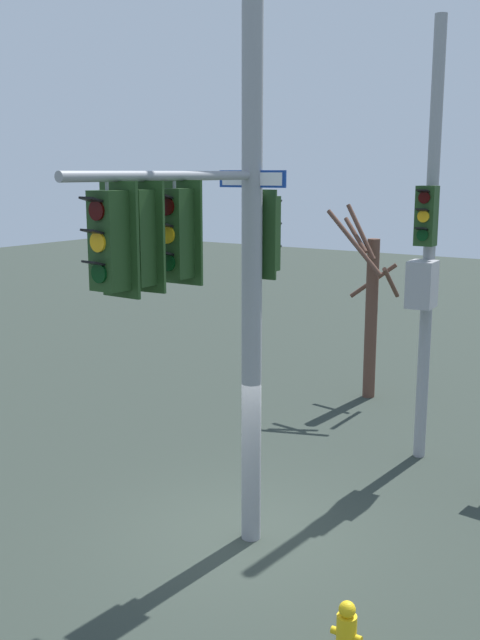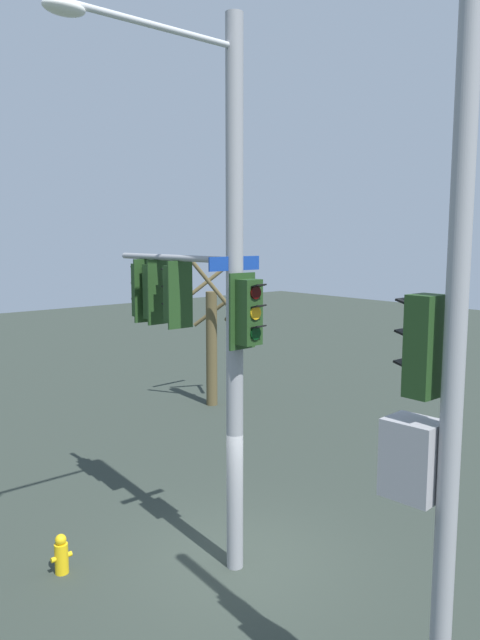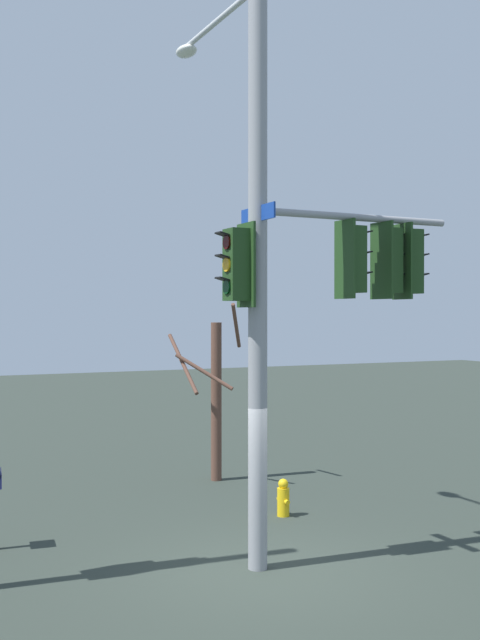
{
  "view_description": "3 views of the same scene",
  "coord_description": "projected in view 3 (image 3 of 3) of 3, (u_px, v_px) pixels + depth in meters",
  "views": [
    {
      "loc": [
        5.88,
        -8.86,
        5.6
      ],
      "look_at": [
        0.23,
        -0.32,
        3.54
      ],
      "focal_mm": 41.29,
      "sensor_mm": 36.0,
      "label": 1
    },
    {
      "loc": [
        6.8,
        7.99,
        5.96
      ],
      "look_at": [
        0.18,
        0.21,
        4.55
      ],
      "focal_mm": 34.01,
      "sensor_mm": 36.0,
      "label": 2
    },
    {
      "loc": [
        -10.24,
        5.38,
        3.96
      ],
      "look_at": [
        0.47,
        0.24,
        3.86
      ],
      "focal_mm": 42.39,
      "sensor_mm": 36.0,
      "label": 3
    }
  ],
  "objects": [
    {
      "name": "ground_plane",
      "position": [
        267.0,
        571.0,
        11.59
      ],
      "size": [
        80.0,
        80.0,
        0.0
      ],
      "primitive_type": "plane",
      "color": "#2C352E"
    },
    {
      "name": "main_signal_pole_assembly",
      "position": [
        295.0,
        248.0,
        12.09
      ],
      "size": [
        3.78,
        4.36,
        9.54
      ],
      "rotation": [
        0.0,
        0.0,
        4.72
      ],
      "color": "gray",
      "rests_on": "ground"
    },
    {
      "name": "fire_hydrant",
      "position": [
        283.0,
        498.0,
        14.77
      ],
      "size": [
        0.38,
        0.24,
        0.73
      ],
      "color": "yellow",
      "rests_on": "ground"
    },
    {
      "name": "bare_tree_across_street",
      "position": [
        215.0,
        395.0,
        17.89
      ],
      "size": [
        1.92,
        1.76,
        4.22
      ],
      "color": "brown",
      "rests_on": "ground"
    }
  ]
}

